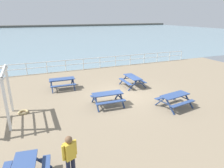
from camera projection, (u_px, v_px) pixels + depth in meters
ground_plane at (125, 96)px, 13.80m from camera, size 30.00×24.00×0.20m
sea_band at (48, 34)px, 59.89m from camera, size 142.00×90.00×0.01m
distant_shoreline at (39, 27)px, 97.49m from camera, size 142.00×6.00×1.80m
seaward_railing at (92, 61)px, 20.31m from camera, size 23.07×0.07×1.08m
picnic_table_near_left at (175, 98)px, 11.70m from camera, size 2.01×1.78×0.80m
picnic_table_near_right at (62, 81)px, 14.65m from camera, size 1.84×1.59×0.80m
picnic_table_mid_centre at (133, 79)px, 15.17m from camera, size 1.54×1.80×0.80m
picnic_table_far_left at (108, 96)px, 11.93m from camera, size 1.87×1.62×0.80m
visitor at (70, 156)px, 6.29m from camera, size 0.50×0.33×1.66m
rope_coil at (23, 112)px, 11.09m from camera, size 0.55×0.55×0.11m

